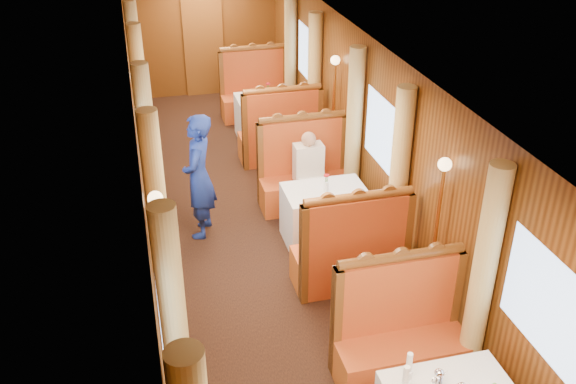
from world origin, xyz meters
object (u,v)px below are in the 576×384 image
object	(u,v)px
banquette_near_aft	(400,339)
banquette_mid_aft	(304,177)
banquette_far_aft	(255,95)
steward	(199,177)
rose_vase_far	(268,87)
table_mid	(325,216)
rose_vase_mid	(326,179)
banquette_mid_fwd	(350,255)
passenger	(309,164)
table_far	(267,117)
banquette_far_fwd	(280,137)
teapot_back	(439,379)

from	to	relation	value
banquette_near_aft	banquette_mid_aft	xyz separation A→B (m)	(0.00, 3.50, 0.00)
banquette_far_aft	steward	distance (m)	4.24
steward	rose_vase_far	bearing A→B (deg)	169.86
table_mid	steward	size ratio (longest dim) A/B	0.62
rose_vase_mid	steward	distance (m)	1.66
table_mid	rose_vase_mid	xyz separation A→B (m)	(-0.00, -0.03, 0.55)
banquette_mid_aft	rose_vase_mid	world-z (taller)	banquette_mid_aft
banquette_mid_fwd	steward	world-z (taller)	steward
banquette_far_aft	rose_vase_far	size ratio (longest dim) A/B	3.72
steward	passenger	size ratio (longest dim) A/B	2.24
table_far	banquette_far_fwd	xyz separation A→B (m)	(0.00, -1.01, 0.05)
banquette_mid_aft	passenger	xyz separation A→B (m)	(-0.00, -0.23, 0.32)
rose_vase_mid	steward	world-z (taller)	steward
table_mid	banquette_mid_aft	size ratio (longest dim) A/B	0.78
rose_vase_far	steward	xyz separation A→B (m)	(-1.57, -2.93, -0.08)
banquette_near_aft	table_mid	world-z (taller)	banquette_near_aft
table_mid	banquette_mid_fwd	distance (m)	1.02
teapot_back	banquette_far_fwd	bearing A→B (deg)	72.00
table_far	banquette_far_fwd	distance (m)	1.02
table_far	steward	size ratio (longest dim) A/B	0.62
banquette_far_fwd	rose_vase_far	world-z (taller)	banquette_far_fwd
table_far	banquette_far_fwd	size ratio (longest dim) A/B	0.78
banquette_mid_fwd	rose_vase_far	bearing A→B (deg)	89.59
table_mid	teapot_back	distance (m)	3.43
table_far	rose_vase_mid	bearing A→B (deg)	-90.07
banquette_mid_fwd	banquette_far_aft	world-z (taller)	same
banquette_mid_aft	rose_vase_far	bearing A→B (deg)	89.25
banquette_far_fwd	teapot_back	xyz separation A→B (m)	(-0.08, -5.89, 0.39)
rose_vase_mid	rose_vase_far	bearing A→B (deg)	89.40
table_far	passenger	bearing A→B (deg)	-90.00
teapot_back	rose_vase_far	bearing A→B (deg)	71.85
banquette_far_fwd	rose_vase_mid	size ratio (longest dim) A/B	3.72
banquette_far_fwd	rose_vase_far	xyz separation A→B (m)	(0.03, 1.03, 0.50)
banquette_far_aft	passenger	size ratio (longest dim) A/B	1.76
banquette_mid_fwd	banquette_far_fwd	bearing A→B (deg)	90.00
banquette_mid_fwd	rose_vase_mid	bearing A→B (deg)	90.25
table_mid	banquette_near_aft	bearing A→B (deg)	-90.00
banquette_near_aft	table_far	size ratio (longest dim) A/B	1.28
banquette_near_aft	banquette_far_aft	xyz separation A→B (m)	(0.00, 7.00, 0.00)
banquette_near_aft	rose_vase_mid	size ratio (longest dim) A/B	3.72
banquette_mid_aft	table_far	bearing A→B (deg)	90.00
banquette_near_aft	rose_vase_mid	bearing A→B (deg)	90.10
teapot_back	passenger	xyz separation A→B (m)	(0.08, 4.19, -0.07)
banquette_far_aft	passenger	world-z (taller)	banquette_far_aft
banquette_near_aft	table_far	distance (m)	5.99
banquette_far_fwd	teapot_back	size ratio (longest dim) A/B	9.21
table_far	rose_vase_mid	xyz separation A→B (m)	(-0.00, -3.53, 0.55)
banquette_mid_aft	rose_vase_far	xyz separation A→B (m)	(0.03, 2.50, 0.50)
steward	table_mid	bearing A→B (deg)	87.35
table_mid	passenger	xyz separation A→B (m)	(-0.00, 0.78, 0.37)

